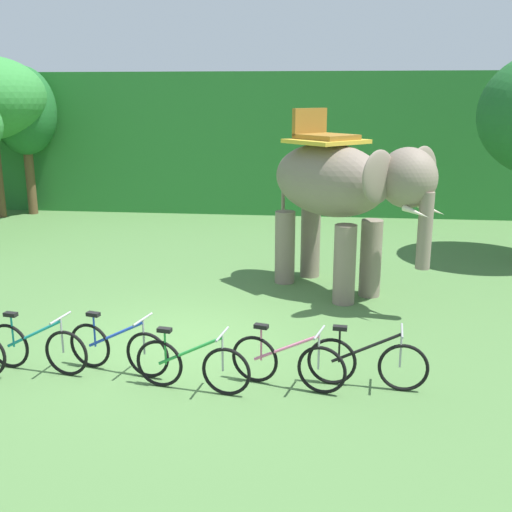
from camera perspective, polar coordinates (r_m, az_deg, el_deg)
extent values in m
plane|color=#4C753D|center=(10.46, -6.99, -8.12)|extent=(80.00, 80.00, 0.00)
cube|color=#28702D|center=(23.86, 0.87, 10.85)|extent=(36.00, 6.00, 4.78)
cylinder|color=brown|center=(22.70, -20.24, 6.45)|extent=(0.31, 0.31, 2.19)
ellipsoid|color=#1E6028|center=(22.52, -20.80, 12.54)|extent=(2.13, 2.13, 2.94)
ellipsoid|color=gray|center=(12.79, 6.77, 7.06)|extent=(3.04, 3.04, 1.50)
cylinder|color=gray|center=(12.77, 10.63, -0.21)|extent=(0.44, 0.44, 1.60)
cylinder|color=gray|center=(12.22, 8.25, -0.79)|extent=(0.44, 0.44, 1.60)
cylinder|color=gray|center=(13.97, 5.09, 1.29)|extent=(0.44, 0.44, 1.60)
cylinder|color=gray|center=(13.47, 2.71, 0.82)|extent=(0.44, 0.44, 1.60)
ellipsoid|color=gray|center=(11.45, 13.95, 7.08)|extent=(1.48, 1.49, 1.10)
ellipsoid|color=gray|center=(12.02, 15.24, 7.59)|extent=(0.71, 0.71, 0.96)
ellipsoid|color=gray|center=(11.05, 11.36, 7.22)|extent=(0.71, 0.71, 0.96)
cylinder|color=gray|center=(11.33, 15.46, 2.28)|extent=(0.26, 0.26, 1.40)
cone|color=beige|center=(11.47, 16.03, 4.17)|extent=(0.48, 0.48, 0.21)
cone|color=beige|center=(11.12, 14.70, 3.94)|extent=(0.48, 0.48, 0.21)
cube|color=gold|center=(12.78, 6.56, 10.58)|extent=(1.86, 1.86, 0.08)
cube|color=olive|center=(12.77, 6.57, 10.98)|extent=(1.41, 1.41, 0.10)
cube|color=olive|center=(13.11, 5.03, 12.34)|extent=(0.71, 0.71, 0.56)
cylinder|color=gray|center=(13.88, 2.55, 5.88)|extent=(0.08, 0.08, 0.90)
torus|color=black|center=(10.13, -22.06, -7.77)|extent=(0.71, 0.16, 0.71)
torus|color=black|center=(9.58, -17.25, -8.64)|extent=(0.71, 0.16, 0.71)
cylinder|color=teal|center=(9.77, -19.97, -6.82)|extent=(0.97, 0.20, 0.54)
cylinder|color=teal|center=(9.98, -21.75, -6.47)|extent=(0.03, 0.03, 0.52)
cube|color=black|center=(9.89, -21.89, -5.07)|extent=(0.21, 0.13, 0.06)
cylinder|color=#9E9EA3|center=(9.50, -17.63, -7.04)|extent=(0.03, 0.03, 0.55)
cylinder|color=#9E9EA3|center=(9.41, -17.76, -5.51)|extent=(0.11, 0.52, 0.03)
torus|color=black|center=(9.75, -15.21, -8.05)|extent=(0.70, 0.22, 0.71)
torus|color=black|center=(9.24, -10.07, -9.06)|extent=(0.70, 0.22, 0.71)
cylinder|color=blue|center=(9.40, -12.93, -7.12)|extent=(0.95, 0.27, 0.54)
cylinder|color=blue|center=(9.60, -14.82, -6.72)|extent=(0.03, 0.03, 0.52)
cube|color=black|center=(9.51, -14.93, -5.26)|extent=(0.22, 0.14, 0.06)
cylinder|color=#9E9EA3|center=(9.15, -10.42, -7.40)|extent=(0.03, 0.03, 0.55)
cylinder|color=#9E9EA3|center=(9.06, -10.50, -5.82)|extent=(0.15, 0.51, 0.03)
torus|color=black|center=(8.94, -8.99, -9.85)|extent=(0.71, 0.16, 0.71)
torus|color=black|center=(8.60, -2.79, -10.70)|extent=(0.71, 0.16, 0.71)
cylinder|color=green|center=(8.66, -6.15, -8.77)|extent=(0.97, 0.19, 0.54)
cylinder|color=green|center=(8.80, -8.46, -8.40)|extent=(0.03, 0.03, 0.52)
cube|color=black|center=(8.70, -8.52, -6.83)|extent=(0.21, 0.13, 0.06)
cylinder|color=#9E9EA3|center=(8.50, -3.14, -8.96)|extent=(0.03, 0.03, 0.55)
cylinder|color=#9E9EA3|center=(8.40, -3.17, -7.27)|extent=(0.11, 0.52, 0.03)
torus|color=black|center=(8.97, -0.12, -9.58)|extent=(0.70, 0.23, 0.71)
torus|color=black|center=(8.69, 6.14, -10.51)|extent=(0.70, 0.23, 0.71)
cylinder|color=pink|center=(8.72, 2.82, -8.54)|extent=(0.95, 0.29, 0.54)
cylinder|color=pink|center=(8.83, 0.49, -8.14)|extent=(0.03, 0.03, 0.52)
cube|color=black|center=(8.73, 0.49, -6.57)|extent=(0.22, 0.15, 0.06)
cylinder|color=#9E9EA3|center=(8.58, 5.87, -8.77)|extent=(0.03, 0.03, 0.55)
cylinder|color=#9E9EA3|center=(8.48, 5.92, -7.10)|extent=(0.16, 0.51, 0.03)
torus|color=black|center=(8.96, 7.07, -9.71)|extent=(0.71, 0.12, 0.71)
torus|color=black|center=(8.95, 13.56, -10.08)|extent=(0.71, 0.12, 0.71)
cylinder|color=black|center=(8.84, 10.22, -8.43)|extent=(0.97, 0.14, 0.54)
cylinder|color=black|center=(8.85, 7.78, -8.22)|extent=(0.03, 0.03, 0.52)
cube|color=black|center=(8.75, 7.84, -6.66)|extent=(0.21, 0.12, 0.06)
cylinder|color=#9E9EA3|center=(8.83, 13.34, -8.41)|extent=(0.03, 0.03, 0.55)
cylinder|color=#9E9EA3|center=(8.73, 13.45, -6.79)|extent=(0.08, 0.52, 0.03)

